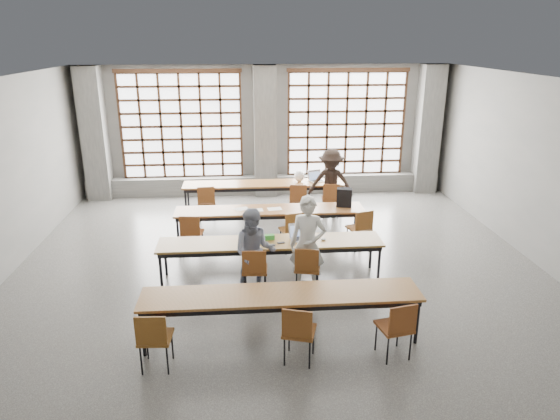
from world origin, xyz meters
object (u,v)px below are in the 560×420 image
object	(u,v)px
chair_mid_right	(361,226)
phone	(281,243)
chair_back_right	(331,196)
student_back	(331,183)
chair_mid_left	(191,231)
chair_near_left	(154,335)
chair_back_mid	(298,197)
chair_back_left	(206,199)
plastic_bag	(299,176)
chair_front_left	(255,267)
desk_row_b	(270,212)
red_pouch	(155,334)
laptop_back	(316,178)
student_male	(308,245)
laptop_front	(300,235)
backpack	(344,197)
desk_row_d	(281,297)
chair_near_mid	(298,329)
green_box	(267,237)
mouse	(323,239)
chair_mid_centre	(293,228)
student_female	(255,252)
desk_row_c	(271,245)
chair_front_right	(307,265)
chair_near_right	(398,324)

from	to	relation	value
chair_mid_right	phone	xyz separation A→B (m)	(-1.74, -1.24, 0.20)
chair_back_right	student_back	distance (m)	0.32
chair_mid_left	chair_near_left	bearing A→B (deg)	-92.42
chair_back_mid	chair_mid_right	distance (m)	2.26
chair_back_left	chair_back_mid	world-z (taller)	same
chair_back_right	phone	xyz separation A→B (m)	(-1.47, -3.23, 0.20)
chair_mid_right	student_back	bearing A→B (deg)	96.97
phone	plastic_bag	distance (m)	3.99
chair_front_left	chair_mid_left	bearing A→B (deg)	124.40
desk_row_b	phone	bearing A→B (deg)	-87.40
desk_row_b	red_pouch	bearing A→B (deg)	-112.60
laptop_back	plastic_bag	bearing A→B (deg)	-172.59
red_pouch	chair_back_mid	bearing A→B (deg)	65.79
student_male	laptop_front	distance (m)	0.61
plastic_bag	chair_mid_right	bearing A→B (deg)	-70.26
student_male	red_pouch	bearing A→B (deg)	-121.39
desk_row_b	backpack	xyz separation A→B (m)	(1.60, 0.05, 0.27)
desk_row_b	student_back	world-z (taller)	student_back
chair_back_mid	chair_near_left	xyz separation A→B (m)	(-2.52, -5.68, 0.00)
desk_row_d	chair_near_mid	bearing A→B (deg)	-74.13
student_male	chair_front_left	bearing A→B (deg)	-154.24
green_box	laptop_front	bearing A→B (deg)	2.80
mouse	red_pouch	xyz separation A→B (m)	(-2.61, -2.44, -0.25)
chair_mid_centre	chair_near_mid	xyz separation A→B (m)	(-0.30, -3.68, 0.00)
chair_back_left	chair_mid_centre	distance (m)	2.72
student_back	laptop_front	xyz separation A→B (m)	(-1.12, -3.15, -0.04)
chair_mid_left	student_female	xyz separation A→B (m)	(1.21, -1.63, 0.22)
mouse	backpack	distance (m)	1.99
chair_back_left	laptop_front	distance (m)	3.57
phone	plastic_bag	world-z (taller)	plastic_bag
chair_mid_right	student_male	distance (m)	2.13
student_male	student_female	size ratio (longest dim) A/B	1.13
desk_row_c	laptop_front	bearing A→B (deg)	11.42
chair_back_mid	chair_front_left	distance (m)	3.94
desk_row_d	laptop_back	size ratio (longest dim) A/B	8.95
chair_back_right	student_female	distance (m)	4.13
laptop_back	mouse	size ratio (longest dim) A/B	4.56
green_box	backpack	bearing A→B (deg)	44.79
backpack	chair_front_left	bearing A→B (deg)	-115.27
desk_row_c	mouse	size ratio (longest dim) A/B	40.82
chair_front_right	student_female	distance (m)	0.92
chair_back_right	student_back	world-z (taller)	student_back
laptop_back	plastic_bag	distance (m)	0.44
chair_front_left	student_male	world-z (taller)	student_male
student_back	plastic_bag	distance (m)	0.89
desk_row_b	chair_back_mid	bearing A→B (deg)	61.08
chair_near_mid	chair_near_left	bearing A→B (deg)	-179.91
chair_back_mid	chair_near_right	distance (m)	5.72
chair_back_right	chair_near_left	bearing A→B (deg)	-120.32
chair_back_mid	laptop_back	distance (m)	0.94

